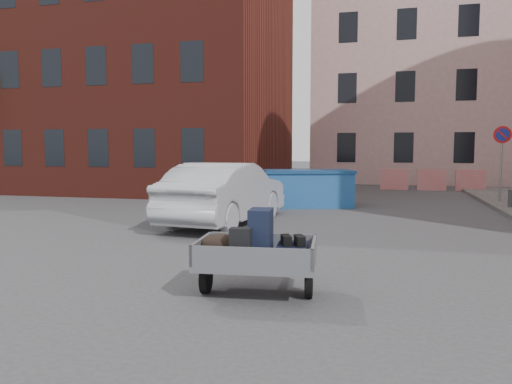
# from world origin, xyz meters

# --- Properties ---
(ground) EXTENTS (120.00, 120.00, 0.00)m
(ground) POSITION_xyz_m (0.00, 0.00, 0.00)
(ground) COLOR #38383A
(ground) RESTS_ON ground
(building_brick) EXTENTS (12.00, 10.00, 14.00)m
(building_brick) POSITION_xyz_m (-9.00, 13.00, 7.00)
(building_brick) COLOR #591E16
(building_brick) RESTS_ON ground
(building_pink) EXTENTS (16.00, 8.00, 14.00)m
(building_pink) POSITION_xyz_m (6.00, 22.00, 7.00)
(building_pink) COLOR #B7908D
(building_pink) RESTS_ON ground
(far_building) EXTENTS (6.00, 6.00, 8.00)m
(far_building) POSITION_xyz_m (-20.00, 22.00, 4.00)
(far_building) COLOR maroon
(far_building) RESTS_ON ground
(no_parking_sign) EXTENTS (0.60, 0.09, 2.65)m
(no_parking_sign) POSITION_xyz_m (6.00, 9.48, 2.01)
(no_parking_sign) COLOR gray
(no_parking_sign) RESTS_ON sidewalk
(barriers) EXTENTS (4.70, 0.18, 1.00)m
(barriers) POSITION_xyz_m (4.20, 15.00, 0.50)
(barriers) COLOR red
(barriers) RESTS_ON ground
(trailer) EXTENTS (1.70, 1.87, 1.20)m
(trailer) POSITION_xyz_m (0.30, -3.12, 0.61)
(trailer) COLOR black
(trailer) RESTS_ON ground
(dumpster) EXTENTS (3.31, 2.34, 1.26)m
(dumpster) POSITION_xyz_m (-0.51, 7.28, 0.63)
(dumpster) COLOR #235CA7
(dumpster) RESTS_ON ground
(silver_car) EXTENTS (2.26, 5.12, 1.64)m
(silver_car) POSITION_xyz_m (-2.07, 2.93, 0.82)
(silver_car) COLOR #A9ABB0
(silver_car) RESTS_ON ground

